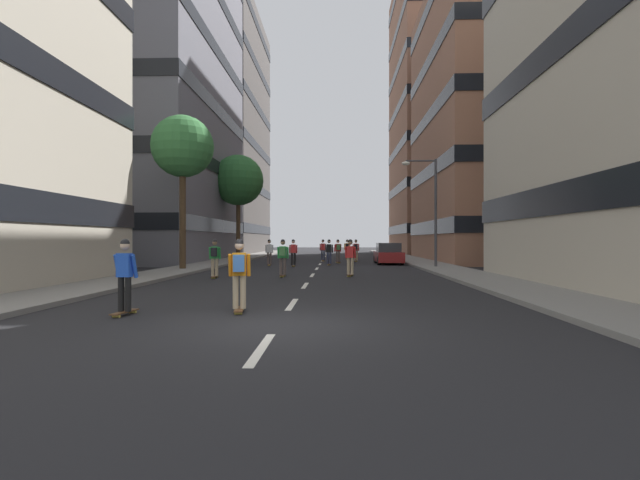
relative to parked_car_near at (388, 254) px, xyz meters
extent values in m
plane|color=black|center=(-4.93, -0.27, -0.70)|extent=(139.63, 139.63, 0.00)
cube|color=gray|center=(-12.40, 2.64, -0.63)|extent=(2.67, 64.00, 0.14)
cube|color=gray|center=(2.53, 2.64, -0.63)|extent=(2.67, 64.00, 0.14)
cube|color=silver|center=(-4.93, -25.54, -0.70)|extent=(0.16, 2.20, 0.01)
cube|color=silver|center=(-4.93, -20.54, -0.70)|extent=(0.16, 2.20, 0.01)
cube|color=silver|center=(-4.93, -15.54, -0.70)|extent=(0.16, 2.20, 0.01)
cube|color=silver|center=(-4.93, -10.54, -0.70)|extent=(0.16, 2.20, 0.01)
cube|color=silver|center=(-4.93, -5.54, -0.70)|extent=(0.16, 2.20, 0.01)
cube|color=silver|center=(-4.93, -0.54, -0.70)|extent=(0.16, 2.20, 0.01)
cube|color=silver|center=(-4.93, 4.46, -0.70)|extent=(0.16, 2.20, 0.01)
cube|color=silver|center=(-4.93, 9.46, -0.70)|extent=(0.16, 2.20, 0.01)
cube|color=silver|center=(-4.93, 14.46, -0.70)|extent=(0.16, 2.20, 0.01)
cube|color=silver|center=(-4.93, 19.46, -0.70)|extent=(0.16, 2.20, 0.01)
cube|color=silver|center=(-4.93, 24.46, -0.70)|extent=(0.16, 2.20, 0.01)
cube|color=slate|center=(-22.32, 4.98, 13.93)|extent=(17.18, 19.33, 29.27)
cube|color=black|center=(-22.32, 4.98, 2.23)|extent=(17.30, 19.45, 1.10)
cube|color=black|center=(-22.32, 4.98, 7.11)|extent=(17.30, 19.45, 1.10)
cube|color=black|center=(-22.32, 4.98, 11.98)|extent=(17.30, 19.45, 1.10)
cube|color=black|center=(-22.32, 4.98, 16.86)|extent=(17.30, 19.45, 1.10)
cube|color=#4C4744|center=(-22.32, 24.61, 14.68)|extent=(17.18, 19.10, 30.76)
cube|color=black|center=(-22.32, 24.61, 2.38)|extent=(17.30, 19.22, 1.10)
cube|color=black|center=(-22.32, 24.61, 7.50)|extent=(17.30, 19.22, 1.10)
cube|color=black|center=(-22.32, 24.61, 12.63)|extent=(17.30, 19.22, 1.10)
cube|color=black|center=(-22.32, 24.61, 17.75)|extent=(17.30, 19.22, 1.10)
cube|color=black|center=(-22.32, 24.61, 22.88)|extent=(17.30, 19.22, 1.10)
cube|color=black|center=(-22.32, 24.61, 28.01)|extent=(17.30, 19.22, 1.10)
cube|color=#9E6B51|center=(12.46, 4.98, 10.72)|extent=(17.18, 17.02, 22.84)
cube|color=black|center=(12.46, 4.98, 2.04)|extent=(17.30, 17.14, 1.10)
cube|color=black|center=(12.46, 4.98, 6.61)|extent=(17.30, 17.14, 1.10)
cube|color=black|center=(12.46, 4.98, 11.18)|extent=(17.30, 17.14, 1.10)
cube|color=black|center=(12.46, 4.98, 15.74)|extent=(17.30, 17.14, 1.10)
cube|color=black|center=(12.46, 4.98, 20.31)|extent=(17.30, 17.14, 1.10)
cube|color=#9E6B51|center=(12.46, 24.61, 16.84)|extent=(17.18, 16.99, 35.08)
cube|color=black|center=(12.46, 24.61, 2.31)|extent=(17.30, 17.11, 1.10)
cube|color=black|center=(12.46, 24.61, 7.32)|extent=(17.30, 17.11, 1.10)
cube|color=black|center=(12.46, 24.61, 12.33)|extent=(17.30, 17.11, 1.10)
cube|color=black|center=(12.46, 24.61, 17.34)|extent=(17.30, 17.11, 1.10)
cube|color=black|center=(12.46, 24.61, 22.36)|extent=(17.30, 17.11, 1.10)
cube|color=black|center=(12.46, 24.61, 27.37)|extent=(17.30, 17.11, 1.10)
cube|color=maroon|center=(0.00, 0.04, -0.17)|extent=(1.80, 4.40, 0.70)
cube|color=#2D3338|center=(0.00, -0.11, 0.50)|extent=(1.60, 2.10, 0.64)
cylinder|color=black|center=(-0.80, 1.49, -0.38)|extent=(0.22, 0.64, 0.64)
cylinder|color=black|center=(0.80, 1.49, -0.38)|extent=(0.22, 0.64, 0.64)
cylinder|color=black|center=(-0.80, -1.41, -0.38)|extent=(0.22, 0.64, 0.64)
cylinder|color=black|center=(0.80, -1.41, -0.38)|extent=(0.22, 0.64, 0.64)
cylinder|color=#4C3823|center=(-12.40, -7.73, 2.27)|extent=(0.36, 0.36, 5.66)
sphere|color=#387A3D|center=(-12.40, -7.73, 6.31)|extent=(3.47, 3.47, 3.47)
cylinder|color=#4C3823|center=(-12.40, 6.54, 2.09)|extent=(0.36, 0.36, 5.29)
sphere|color=#2D6B33|center=(-12.40, 6.54, 6.29)|extent=(4.44, 4.44, 4.44)
cylinder|color=#3F3F44|center=(2.27, -5.25, 2.69)|extent=(0.16, 0.16, 6.50)
cylinder|color=#3F3F44|center=(1.37, -5.25, 5.84)|extent=(1.80, 0.10, 0.10)
ellipsoid|color=silver|center=(0.47, -5.25, 5.69)|extent=(0.50, 0.30, 0.24)
cube|color=brown|center=(-8.64, -22.48, -0.62)|extent=(0.31, 0.92, 0.02)
cylinder|color=#D8BF4C|center=(-8.60, -22.16, -0.66)|extent=(0.19, 0.09, 0.07)
cylinder|color=#D8BF4C|center=(-8.68, -22.80, -0.66)|extent=(0.19, 0.09, 0.07)
cylinder|color=black|center=(-8.73, -22.47, -0.21)|extent=(0.16, 0.16, 0.80)
cylinder|color=black|center=(-8.55, -22.49, -0.21)|extent=(0.16, 0.16, 0.80)
cube|color=blue|center=(-8.64, -22.48, 0.47)|extent=(0.34, 0.24, 0.55)
cylinder|color=blue|center=(-8.85, -22.40, 0.44)|extent=(0.12, 0.24, 0.55)
cylinder|color=blue|center=(-8.42, -22.46, 0.44)|extent=(0.12, 0.24, 0.55)
sphere|color=beige|center=(-8.64, -22.46, 0.92)|extent=(0.22, 0.22, 0.22)
sphere|color=black|center=(-8.64, -22.46, 0.97)|extent=(0.21, 0.21, 0.21)
cube|color=brown|center=(-2.81, 7.07, -0.62)|extent=(0.23, 0.91, 0.02)
cylinder|color=#D8BF4C|center=(-2.80, 7.39, -0.66)|extent=(0.18, 0.08, 0.07)
cylinder|color=#D8BF4C|center=(-2.82, 6.75, -0.66)|extent=(0.18, 0.08, 0.07)
cylinder|color=#594C47|center=(-2.90, 7.07, -0.21)|extent=(0.14, 0.14, 0.80)
cylinder|color=#594C47|center=(-2.72, 7.07, -0.21)|extent=(0.14, 0.14, 0.80)
cube|color=orange|center=(-2.81, 7.07, 0.47)|extent=(0.33, 0.21, 0.55)
cylinder|color=orange|center=(-3.03, 7.13, 0.44)|extent=(0.10, 0.23, 0.55)
cylinder|color=orange|center=(-2.59, 7.11, 0.44)|extent=(0.10, 0.23, 0.55)
sphere|color=beige|center=(-2.81, 7.09, 0.92)|extent=(0.22, 0.22, 0.22)
sphere|color=black|center=(-2.81, 7.09, 0.97)|extent=(0.21, 0.21, 0.21)
cube|color=black|center=(-2.81, 6.89, 0.50)|extent=(0.27, 0.17, 0.40)
cube|color=brown|center=(-6.07, -21.97, -0.62)|extent=(0.33, 0.92, 0.02)
cylinder|color=#D8BF4C|center=(-6.12, -21.65, -0.66)|extent=(0.19, 0.10, 0.07)
cylinder|color=#D8BF4C|center=(-6.02, -22.28, -0.66)|extent=(0.19, 0.10, 0.07)
cylinder|color=tan|center=(-6.16, -21.98, -0.21)|extent=(0.16, 0.16, 0.80)
cylinder|color=tan|center=(-5.98, -21.95, -0.21)|extent=(0.16, 0.16, 0.80)
cube|color=orange|center=(-6.07, -21.97, 0.47)|extent=(0.35, 0.24, 0.55)
cylinder|color=orange|center=(-6.29, -21.95, 0.44)|extent=(0.12, 0.24, 0.55)
cylinder|color=orange|center=(-5.86, -21.89, 0.44)|extent=(0.12, 0.24, 0.55)
sphere|color=beige|center=(-6.07, -21.95, 0.92)|extent=(0.22, 0.22, 0.22)
sphere|color=black|center=(-6.07, -21.95, 0.97)|extent=(0.21, 0.21, 0.21)
cube|color=#3F72BF|center=(-6.04, -22.14, 0.50)|extent=(0.28, 0.20, 0.40)
cube|color=brown|center=(-2.21, 3.17, -0.62)|extent=(0.24, 0.91, 0.02)
cylinder|color=#D8BF4C|center=(-2.19, 3.49, -0.66)|extent=(0.18, 0.08, 0.07)
cylinder|color=#D8BF4C|center=(-2.22, 2.85, -0.66)|extent=(0.18, 0.08, 0.07)
cylinder|color=tan|center=(-2.30, 3.17, -0.21)|extent=(0.15, 0.15, 0.80)
cylinder|color=tan|center=(-2.12, 3.17, -0.21)|extent=(0.15, 0.15, 0.80)
cube|color=red|center=(-2.21, 3.17, 0.47)|extent=(0.33, 0.22, 0.55)
cylinder|color=red|center=(-2.42, 3.23, 0.44)|extent=(0.10, 0.23, 0.55)
cylinder|color=red|center=(-1.98, 3.21, 0.44)|extent=(0.10, 0.23, 0.55)
sphere|color=#997051|center=(-2.20, 3.19, 0.92)|extent=(0.22, 0.22, 0.22)
sphere|color=black|center=(-2.20, 3.19, 0.97)|extent=(0.21, 0.21, 0.21)
cube|color=black|center=(-2.21, 2.99, 0.50)|extent=(0.27, 0.17, 0.40)
cube|color=brown|center=(-6.27, -11.56, -0.62)|extent=(0.22, 0.90, 0.02)
cylinder|color=#D8BF4C|center=(-6.27, -11.24, -0.66)|extent=(0.18, 0.07, 0.07)
cylinder|color=#D8BF4C|center=(-6.28, -11.88, -0.66)|extent=(0.18, 0.07, 0.07)
cylinder|color=#594C47|center=(-6.36, -11.56, -0.21)|extent=(0.14, 0.14, 0.80)
cylinder|color=#594C47|center=(-6.18, -11.56, -0.21)|extent=(0.14, 0.14, 0.80)
cube|color=green|center=(-6.27, -11.56, 0.47)|extent=(0.32, 0.21, 0.55)
cylinder|color=green|center=(-6.49, -11.51, 0.44)|extent=(0.09, 0.23, 0.55)
cylinder|color=green|center=(-6.05, -11.52, 0.44)|extent=(0.09, 0.23, 0.55)
sphere|color=#997051|center=(-6.27, -11.54, 0.92)|extent=(0.22, 0.22, 0.22)
sphere|color=black|center=(-6.27, -11.54, 0.97)|extent=(0.21, 0.21, 0.21)
cube|color=#4C8C4C|center=(-6.27, -11.74, 0.50)|extent=(0.26, 0.16, 0.40)
cube|color=brown|center=(-4.26, -1.81, -0.62)|extent=(0.23, 0.91, 0.02)
cylinder|color=#D8BF4C|center=(-4.25, -1.49, -0.66)|extent=(0.18, 0.08, 0.07)
cylinder|color=#D8BF4C|center=(-4.27, -2.13, -0.66)|extent=(0.18, 0.08, 0.07)
cylinder|color=#2D334C|center=(-4.35, -1.81, -0.21)|extent=(0.14, 0.14, 0.80)
cylinder|color=#2D334C|center=(-4.17, -1.81, -0.21)|extent=(0.14, 0.14, 0.80)
cube|color=black|center=(-4.26, -1.81, 0.47)|extent=(0.33, 0.21, 0.55)
cylinder|color=black|center=(-4.47, -1.75, 0.44)|extent=(0.10, 0.23, 0.55)
cylinder|color=black|center=(-4.03, -1.77, 0.44)|extent=(0.10, 0.23, 0.55)
sphere|color=tan|center=(-4.25, -1.79, 0.92)|extent=(0.22, 0.22, 0.22)
sphere|color=black|center=(-4.25, -1.79, 0.97)|extent=(0.21, 0.21, 0.21)
cube|color=brown|center=(-8.29, -2.43, -0.62)|extent=(0.29, 0.92, 0.02)
cylinder|color=#D8BF4C|center=(-8.33, -2.11, -0.66)|extent=(0.19, 0.09, 0.07)
cylinder|color=#D8BF4C|center=(-8.26, -2.74, -0.66)|extent=(0.19, 0.09, 0.07)
cylinder|color=#594C47|center=(-8.38, -2.44, -0.21)|extent=(0.15, 0.15, 0.80)
cylinder|color=#594C47|center=(-8.20, -2.42, -0.21)|extent=(0.15, 0.15, 0.80)
cube|color=white|center=(-8.29, -2.43, 0.47)|extent=(0.34, 0.23, 0.55)
cylinder|color=white|center=(-8.52, -2.40, 0.44)|extent=(0.11, 0.24, 0.55)
cylinder|color=white|center=(-8.08, -2.35, 0.44)|extent=(0.11, 0.24, 0.55)
sphere|color=#997051|center=(-8.30, -2.41, 0.92)|extent=(0.22, 0.22, 0.22)
sphere|color=black|center=(-8.30, -2.41, 0.97)|extent=(0.21, 0.21, 0.21)
cube|color=brown|center=(-6.56, -3.44, -0.62)|extent=(0.32, 0.92, 0.02)
cylinder|color=#D8BF4C|center=(-6.61, -3.13, -0.66)|extent=(0.19, 0.09, 0.07)
cylinder|color=#D8BF4C|center=(-6.52, -3.76, -0.66)|extent=(0.19, 0.09, 0.07)
cylinder|color=black|center=(-6.65, -3.46, -0.21)|extent=(0.16, 0.16, 0.80)
cylinder|color=black|center=(-6.48, -3.43, -0.21)|extent=(0.16, 0.16, 0.80)
cube|color=red|center=(-6.56, -3.44, 0.47)|extent=(0.34, 0.24, 0.55)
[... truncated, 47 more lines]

